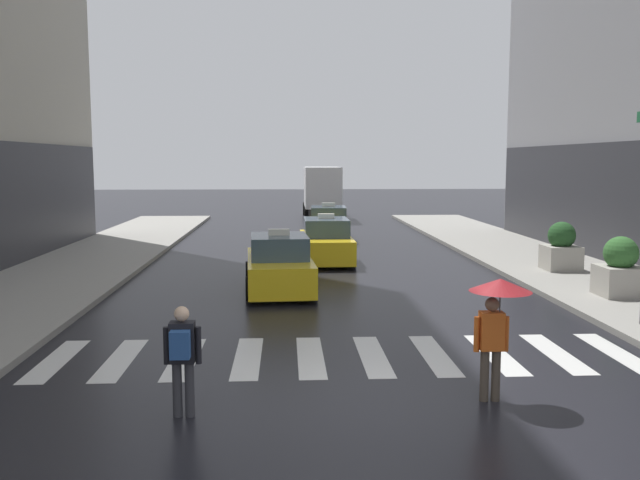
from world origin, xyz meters
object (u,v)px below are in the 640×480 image
(taxi_third, at_px, (328,226))
(planter_mid_block, at_px, (561,248))
(planter_near_corner, at_px, (620,269))
(box_truck, at_px, (321,190))
(taxi_lead, at_px, (279,266))
(taxi_second, at_px, (326,242))
(pedestrian_with_umbrella, at_px, (497,306))
(pedestrian_with_backpack, at_px, (182,353))

(taxi_third, bearing_deg, planter_mid_block, -53.99)
(planter_near_corner, xyz_separation_m, planter_mid_block, (0.19, 4.33, 0.00))
(box_truck, relative_size, planter_mid_block, 4.72)
(taxi_lead, xyz_separation_m, planter_near_corner, (9.10, -1.97, 0.15))
(taxi_second, height_order, pedestrian_with_umbrella, pedestrian_with_umbrella)
(taxi_third, height_order, planter_mid_block, taxi_third)
(taxi_third, distance_m, pedestrian_with_backpack, 22.10)
(planter_near_corner, bearing_deg, box_truck, 104.04)
(planter_mid_block, bearing_deg, planter_near_corner, -92.53)
(taxi_lead, xyz_separation_m, taxi_second, (1.69, 5.56, 0.00))
(taxi_third, relative_size, box_truck, 0.61)
(planter_mid_block, bearing_deg, taxi_lead, -165.73)
(box_truck, bearing_deg, planter_near_corner, -75.96)
(taxi_lead, height_order, taxi_second, same)
(pedestrian_with_umbrella, bearing_deg, planter_near_corner, 52.20)
(taxi_lead, height_order, taxi_third, same)
(planter_mid_block, bearing_deg, pedestrian_with_umbrella, -116.69)
(pedestrian_with_backpack, height_order, planter_mid_block, planter_mid_block)
(pedestrian_with_backpack, bearing_deg, planter_mid_block, 48.70)
(box_truck, distance_m, pedestrian_with_umbrella, 33.58)
(pedestrian_with_backpack, bearing_deg, planter_near_corner, 36.60)
(pedestrian_with_backpack, xyz_separation_m, planter_near_corner, (10.41, 7.73, -0.10))
(pedestrian_with_umbrella, bearing_deg, taxi_lead, 110.45)
(pedestrian_with_backpack, height_order, planter_near_corner, planter_near_corner)
(taxi_third, bearing_deg, pedestrian_with_backpack, -99.15)
(planter_mid_block, bearing_deg, pedestrian_with_backpack, -131.30)
(taxi_lead, relative_size, taxi_third, 1.00)
(taxi_third, bearing_deg, taxi_second, -94.45)
(planter_mid_block, bearing_deg, taxi_third, 126.01)
(box_truck, xyz_separation_m, planter_near_corner, (6.57, -26.28, -0.98))
(taxi_third, xyz_separation_m, box_truck, (0.32, 12.20, 1.13))
(taxi_lead, distance_m, taxi_second, 5.81)
(pedestrian_with_umbrella, bearing_deg, box_truck, 91.58)
(taxi_second, relative_size, planter_mid_block, 2.84)
(box_truck, xyz_separation_m, pedestrian_with_umbrella, (0.93, -33.56, -0.34))
(taxi_third, height_order, pedestrian_with_umbrella, pedestrian_with_umbrella)
(taxi_second, relative_size, pedestrian_with_backpack, 2.76)
(taxi_third, relative_size, planter_near_corner, 2.88)
(taxi_third, relative_size, pedestrian_with_umbrella, 2.38)
(box_truck, bearing_deg, pedestrian_with_umbrella, -88.42)
(planter_near_corner, relative_size, planter_mid_block, 1.00)
(taxi_second, distance_m, taxi_third, 6.57)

